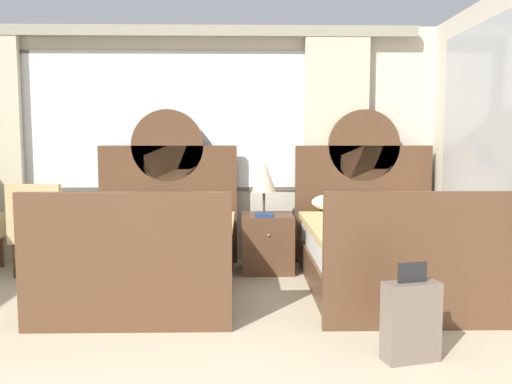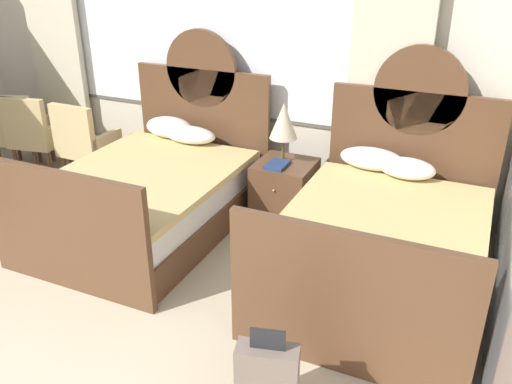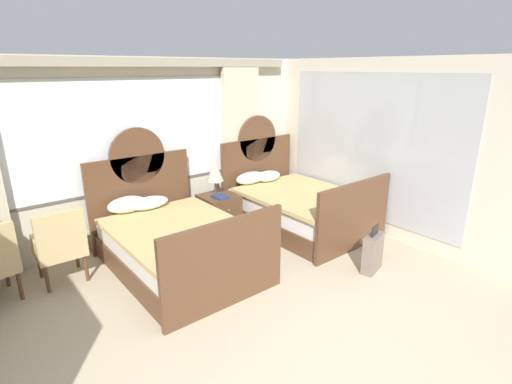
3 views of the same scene
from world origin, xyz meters
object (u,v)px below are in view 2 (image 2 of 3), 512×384
bed_near_window (152,192)px  armchair_by_window_left (84,141)px  book_on_nightstand (277,165)px  armchair_by_window_centre (35,132)px  bed_near_mirror (383,241)px  armchair_by_window_right (18,129)px  suitcase_on_floor (267,382)px  table_lamp_on_nightstand (284,122)px  nightstand_between_beds (285,192)px

bed_near_window → armchair_by_window_left: size_ratio=2.33×
book_on_nightstand → armchair_by_window_centre: size_ratio=0.27×
bed_near_mirror → book_on_nightstand: size_ratio=8.63×
bed_near_window → book_on_nightstand: size_ratio=8.63×
book_on_nightstand → armchair_by_window_right: armchair_by_window_right is taller
armchair_by_window_centre → bed_near_window: bearing=-15.3°
armchair_by_window_left → armchair_by_window_centre: 0.74m
book_on_nightstand → suitcase_on_floor: (0.86, -2.23, -0.37)m
armchair_by_window_left → armchair_by_window_right: 1.00m
armchair_by_window_left → armchair_by_window_right: same height
book_on_nightstand → suitcase_on_floor: book_on_nightstand is taller
bed_near_mirror → armchair_by_window_centre: (-4.22, 0.55, 0.15)m
table_lamp_on_nightstand → armchair_by_window_centre: table_lamp_on_nightstand is taller
bed_near_window → nightstand_between_beds: bearing=30.3°
armchair_by_window_centre → nightstand_between_beds: bearing=1.9°
armchair_by_window_left → suitcase_on_floor: armchair_by_window_left is taller
bed_near_window → armchair_by_window_right: (-2.26, 0.55, 0.15)m
bed_near_window → suitcase_on_floor: 2.57m
bed_near_window → armchair_by_window_left: bearing=156.5°
bed_near_window → armchair_by_window_right: 2.33m
armchair_by_window_right → armchair_by_window_left: bearing=-0.3°
armchair_by_window_left → bed_near_window: bearing=-23.5°
bed_near_mirror → nightstand_between_beds: 1.29m
bed_near_mirror → armchair_by_window_left: bearing=171.0°
nightstand_between_beds → suitcase_on_floor: (0.82, -2.34, -0.05)m
book_on_nightstand → suitcase_on_floor: size_ratio=0.41×
armchair_by_window_right → suitcase_on_floor: size_ratio=1.51×
bed_near_mirror → book_on_nightstand: 1.30m
bed_near_window → bed_near_mirror: same height
book_on_nightstand → armchair_by_window_left: 2.33m
bed_near_window → armchair_by_window_centre: (-1.99, 0.55, 0.15)m
bed_near_window → table_lamp_on_nightstand: (1.08, 0.68, 0.65)m
table_lamp_on_nightstand → suitcase_on_floor: table_lamp_on_nightstand is taller
suitcase_on_floor → armchair_by_window_centre: bearing=150.3°
bed_near_mirror → armchair_by_window_centre: size_ratio=2.33×
bed_near_window → armchair_by_window_left: 1.38m
armchair_by_window_right → suitcase_on_floor: bearing=-28.1°
bed_near_window → bed_near_mirror: bearing=-0.1°
armchair_by_window_centre → book_on_nightstand: bearing=-0.1°
bed_near_window → suitcase_on_floor: bed_near_window is taller
bed_near_window → nightstand_between_beds: (1.12, 0.65, -0.06)m
armchair_by_window_left → armchair_by_window_right: (-1.00, 0.00, 0.00)m
bed_near_mirror → armchair_by_window_right: size_ratio=2.33×
table_lamp_on_nightstand → armchair_by_window_left: 2.39m
nightstand_between_beds → suitcase_on_floor: size_ratio=0.96×
bed_near_mirror → suitcase_on_floor: bearing=-99.7°
armchair_by_window_right → armchair_by_window_centre: bearing=-0.7°
table_lamp_on_nightstand → suitcase_on_floor: size_ratio=0.91×
bed_near_mirror → nightstand_between_beds: bearing=149.4°
nightstand_between_beds → armchair_by_window_left: 2.38m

